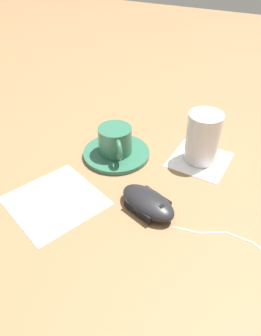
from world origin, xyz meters
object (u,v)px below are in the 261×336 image
Objects in this scene: saucer at (116,153)px; drinking_glass at (203,137)px; coffee_cup at (115,141)px; computer_mouse at (148,202)px.

drinking_glass is at bearing -158.96° from saucer.
drinking_glass is (-0.18, -0.07, 0.05)m from saucer.
coffee_cup is (0.00, 0.00, 0.04)m from saucer.
computer_mouse is 0.20m from drinking_glass.
saucer is at bearing -108.25° from coffee_cup.
coffee_cup is at bearing 21.54° from drinking_glass.
saucer is 0.04m from coffee_cup.
coffee_cup is 0.19m from drinking_glass.
coffee_cup is 0.18m from computer_mouse.
coffee_cup is at bearing 71.75° from saucer.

